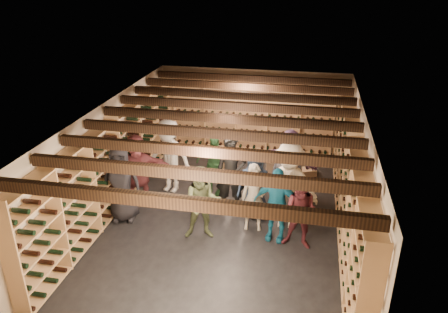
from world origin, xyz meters
TOP-DOWN VIEW (x-y plane):
  - ground at (0.00, 0.00)m, footprint 8.00×8.00m
  - walls at (0.00, 0.00)m, footprint 5.52×8.02m
  - ceiling at (0.00, 0.00)m, footprint 5.50×8.00m
  - ceiling_joists at (0.00, 0.00)m, footprint 5.40×7.12m
  - wine_rack_left at (-2.57, 0.00)m, footprint 0.32×7.50m
  - wine_rack_right at (2.57, 0.00)m, footprint 0.32×7.50m
  - wine_rack_back at (0.00, 3.83)m, footprint 4.70×0.30m
  - crate_stack_left at (-0.49, 2.11)m, footprint 0.55×0.41m
  - crate_stack_right at (0.93, 1.96)m, footprint 0.52×0.36m
  - crate_loose at (1.69, 2.36)m, footprint 0.58×0.49m
  - person_0 at (-2.18, -0.64)m, footprint 0.93×0.70m
  - person_1 at (0.06, 0.17)m, footprint 0.73×0.53m
  - person_2 at (-0.31, -0.98)m, footprint 0.86×0.73m
  - person_3 at (1.34, -0.22)m, footprint 1.24×0.73m
  - person_4 at (1.14, -0.75)m, footprint 0.98×0.52m
  - person_5 at (-2.16, 0.20)m, footprint 1.60×1.04m
  - person_6 at (0.60, 0.07)m, footprint 0.81×0.57m
  - person_7 at (0.66, -0.47)m, footprint 0.58×0.42m
  - person_8 at (1.65, -0.94)m, footprint 0.80×0.66m
  - person_9 at (-1.59, 0.82)m, footprint 1.31×0.94m
  - person_10 at (-0.50, 0.91)m, footprint 0.93×0.46m
  - person_11 at (1.27, 1.30)m, footprint 1.59×1.00m
  - person_12 at (1.28, 0.55)m, footprint 0.97×0.79m

SIDE VIEW (x-z plane):
  - ground at x=0.00m, z-range 0.00..0.00m
  - crate_loose at x=1.69m, z-range 0.00..0.17m
  - crate_stack_left at x=-0.49m, z-range 0.00..0.68m
  - crate_stack_right at x=0.93m, z-range 0.00..0.68m
  - person_7 at x=0.66m, z-range 0.00..1.48m
  - person_8 at x=1.65m, z-range 0.00..1.51m
  - person_10 at x=-0.50m, z-range 0.00..1.53m
  - person_2 at x=-0.31m, z-range 0.00..1.56m
  - person_6 at x=0.60m, z-range 0.00..1.57m
  - person_4 at x=1.14m, z-range 0.00..1.59m
  - person_11 at x=1.27m, z-range 0.00..1.63m
  - person_5 at x=-2.16m, z-range 0.00..1.65m
  - person_12 at x=1.28m, z-range 0.00..1.71m
  - person_0 at x=-2.18m, z-range 0.00..1.73m
  - person_1 at x=0.06m, z-range 0.00..1.83m
  - person_9 at x=-1.59m, z-range 0.00..1.84m
  - person_3 at x=1.34m, z-range 0.00..1.91m
  - wine_rack_back at x=0.00m, z-range 0.00..2.15m
  - wine_rack_left at x=-2.57m, z-range 0.00..2.15m
  - wine_rack_right at x=2.57m, z-range 0.00..2.15m
  - walls at x=0.00m, z-range 0.00..2.40m
  - ceiling_joists at x=0.00m, z-range 2.17..2.35m
  - ceiling at x=0.00m, z-range 2.40..2.40m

